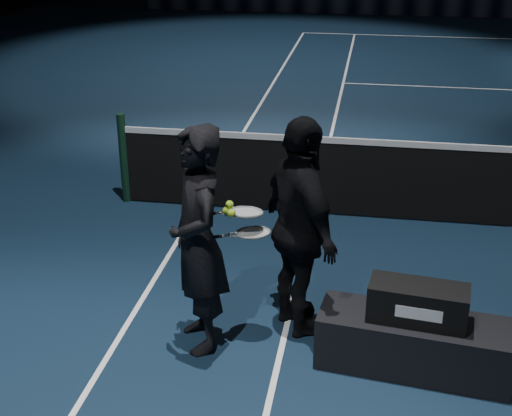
{
  "coord_description": "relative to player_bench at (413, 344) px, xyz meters",
  "views": [
    {
      "loc": [
        -3.5,
        -7.66,
        3.45
      ],
      "look_at": [
        -4.35,
        -2.62,
        1.19
      ],
      "focal_mm": 50.0,
      "sensor_mm": 36.0,
      "label": 1
    }
  ],
  "objects": [
    {
      "name": "player_bench",
      "position": [
        0.0,
        0.0,
        0.0
      ],
      "size": [
        1.54,
        0.68,
        0.45
      ],
      "primitive_type": "cube",
      "rotation": [
        0.0,
        0.0,
        -0.13
      ],
      "color": "black",
      "rests_on": "floor"
    },
    {
      "name": "player_a",
      "position": [
        -1.73,
        0.07,
        0.72
      ],
      "size": [
        0.72,
        0.82,
        1.89
      ],
      "primitive_type": "imported",
      "rotation": [
        0.0,
        0.0,
        -1.09
      ],
      "color": "black",
      "rests_on": "floor"
    },
    {
      "name": "bag_signature",
      "position": [
        0.0,
        -0.16,
        0.37
      ],
      "size": [
        0.35,
        0.05,
        0.1
      ],
      "primitive_type": "cube",
      "rotation": [
        0.0,
        0.0,
        -0.13
      ],
      "color": "white",
      "rests_on": "racket_bag"
    },
    {
      "name": "racket_upper",
      "position": [
        -1.38,
        0.27,
        0.91
      ],
      "size": [
        0.7,
        0.52,
        0.1
      ],
      "primitive_type": null,
      "rotation": [
        0.0,
        0.1,
        0.5
      ],
      "color": "black",
      "rests_on": "player_b"
    },
    {
      "name": "racket_lower",
      "position": [
        -1.32,
        0.26,
        0.74
      ],
      "size": [
        0.71,
        0.48,
        0.03
      ],
      "primitive_type": null,
      "rotation": [
        0.0,
        0.0,
        0.43
      ],
      "color": "black",
      "rests_on": "player_a"
    },
    {
      "name": "tennis_balls",
      "position": [
        -1.5,
        0.18,
        0.96
      ],
      "size": [
        0.12,
        0.1,
        0.12
      ],
      "primitive_type": null,
      "color": "#94C229",
      "rests_on": "racket_upper"
    },
    {
      "name": "net_post_left",
      "position": [
        -3.34,
        2.85,
        0.33
      ],
      "size": [
        0.1,
        0.1,
        1.1
      ],
      "primitive_type": "cylinder",
      "color": "black",
      "rests_on": "floor"
    },
    {
      "name": "sponsor_backdrop",
      "position": [
        3.06,
        18.35,
        0.23
      ],
      "size": [
        22.0,
        0.15,
        0.9
      ],
      "primitive_type": "cube",
      "color": "black",
      "rests_on": "floor"
    },
    {
      "name": "player_b",
      "position": [
        -0.95,
        0.42,
        0.72
      ],
      "size": [
        0.98,
        1.18,
        1.89
      ],
      "primitive_type": "imported",
      "rotation": [
        0.0,
        0.0,
        2.14
      ],
      "color": "black",
      "rests_on": "floor"
    },
    {
      "name": "racket_bag",
      "position": [
        0.0,
        0.0,
        0.37
      ],
      "size": [
        0.78,
        0.41,
        0.3
      ],
      "primitive_type": "cube",
      "rotation": [
        0.0,
        0.0,
        -0.13
      ],
      "color": "black",
      "rests_on": "player_bench"
    }
  ]
}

